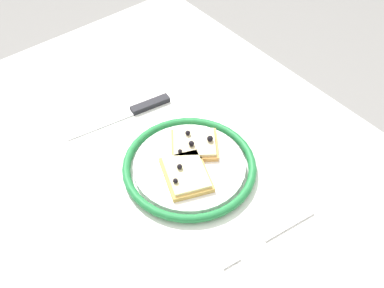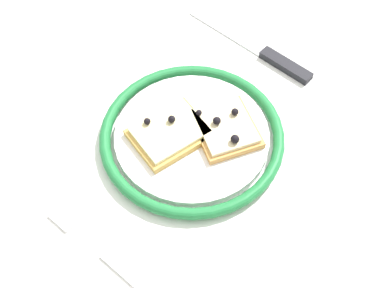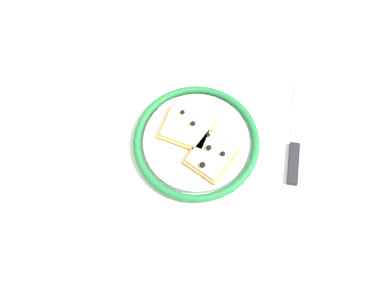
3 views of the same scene
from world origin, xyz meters
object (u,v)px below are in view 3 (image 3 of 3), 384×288
dining_table (209,143)px  knife (295,149)px  pizza_slice_far (210,156)px  fork (98,147)px  plate (197,142)px  pizza_slice_near (187,129)px

dining_table → knife: 0.20m
pizza_slice_far → knife: pizza_slice_far is taller
fork → pizza_slice_far: bearing=-6.8°
plate → knife: 0.20m
plate → fork: size_ratio=1.29×
plate → knife: (0.20, -0.01, -0.01)m
fork → plate: bearing=2.5°
knife → pizza_slice_far: bearing=-172.7°
pizza_slice_near → pizza_slice_far: (0.05, -0.06, 0.00)m
dining_table → plate: bearing=-126.8°
dining_table → pizza_slice_far: pizza_slice_far is taller
dining_table → pizza_slice_near: pizza_slice_near is taller
plate → pizza_slice_near: 0.03m
pizza_slice_near → dining_table: bearing=18.2°
pizza_slice_far → fork: pizza_slice_far is taller
pizza_slice_far → knife: (0.17, 0.02, -0.02)m
knife → fork: (-0.41, 0.01, -0.00)m
dining_table → pizza_slice_far: size_ratio=8.77×
pizza_slice_far → plate: bearing=126.8°
dining_table → knife: (0.17, -0.05, 0.09)m
knife → plate: bearing=176.0°
plate → knife: bearing=-4.0°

